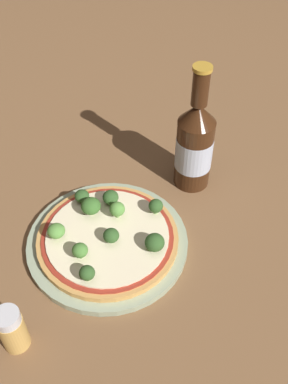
% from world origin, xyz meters
% --- Properties ---
extents(ground_plane, '(3.00, 3.00, 0.00)m').
position_xyz_m(ground_plane, '(0.00, 0.00, 0.00)').
color(ground_plane, brown).
extents(plate, '(0.25, 0.25, 0.01)m').
position_xyz_m(plate, '(0.02, -0.02, 0.01)').
color(plate, '#93A384').
rests_on(plate, ground_plane).
extents(pizza, '(0.22, 0.22, 0.01)m').
position_xyz_m(pizza, '(0.02, -0.02, 0.02)').
color(pizza, tan).
rests_on(pizza, plate).
extents(broccoli_floret_0, '(0.02, 0.02, 0.03)m').
position_xyz_m(broccoli_floret_0, '(0.03, -0.10, 0.04)').
color(broccoli_floret_0, '#7A9E5B').
rests_on(broccoli_floret_0, pizza).
extents(broccoli_floret_1, '(0.02, 0.02, 0.03)m').
position_xyz_m(broccoli_floret_1, '(0.01, 0.02, 0.04)').
color(broccoli_floret_1, '#7A9E5B').
rests_on(broccoli_floret_1, pizza).
extents(broccoli_floret_2, '(0.03, 0.03, 0.03)m').
position_xyz_m(broccoli_floret_2, '(-0.03, 0.01, 0.04)').
color(broccoli_floret_2, '#7A9E5B').
rests_on(broccoli_floret_2, pizza).
extents(broccoli_floret_3, '(0.02, 0.02, 0.03)m').
position_xyz_m(broccoli_floret_3, '(0.07, 0.05, 0.04)').
color(broccoli_floret_3, '#7A9E5B').
rests_on(broccoli_floret_3, pizza).
extents(broccoli_floret_4, '(0.02, 0.02, 0.02)m').
position_xyz_m(broccoli_floret_4, '(0.03, -0.03, 0.04)').
color(broccoli_floret_4, '#7A9E5B').
rests_on(broccoli_floret_4, pizza).
extents(broccoli_floret_5, '(0.03, 0.03, 0.03)m').
position_xyz_m(broccoli_floret_5, '(0.09, -0.02, 0.04)').
color(broccoli_floret_5, '#7A9E5B').
rests_on(broccoli_floret_5, pizza).
extents(broccoli_floret_6, '(0.03, 0.03, 0.03)m').
position_xyz_m(broccoli_floret_6, '(-0.05, -0.06, 0.04)').
color(broccoli_floret_6, '#7A9E5B').
rests_on(broccoli_floret_6, pizza).
extents(broccoli_floret_7, '(0.02, 0.02, 0.03)m').
position_xyz_m(broccoli_floret_7, '(-0.00, -0.08, 0.04)').
color(broccoli_floret_7, '#7A9E5B').
rests_on(broccoli_floret_7, pizza).
extents(broccoli_floret_8, '(0.03, 0.03, 0.02)m').
position_xyz_m(broccoli_floret_8, '(-0.01, 0.04, 0.04)').
color(broccoli_floret_8, '#7A9E5B').
rests_on(broccoli_floret_8, pizza).
extents(broccoli_floret_9, '(0.02, 0.02, 0.02)m').
position_xyz_m(broccoli_floret_9, '(-0.05, 0.02, 0.04)').
color(broccoli_floret_9, '#7A9E5B').
rests_on(broccoli_floret_9, pizza).
extents(beer_bottle, '(0.06, 0.06, 0.23)m').
position_xyz_m(beer_bottle, '(0.08, 0.17, 0.09)').
color(beer_bottle, '#381E0F').
rests_on(beer_bottle, ground_plane).
extents(pepper_shaker, '(0.04, 0.04, 0.07)m').
position_xyz_m(pepper_shaker, '(-0.02, -0.22, 0.04)').
color(pepper_shaker, tan).
rests_on(pepper_shaker, ground_plane).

